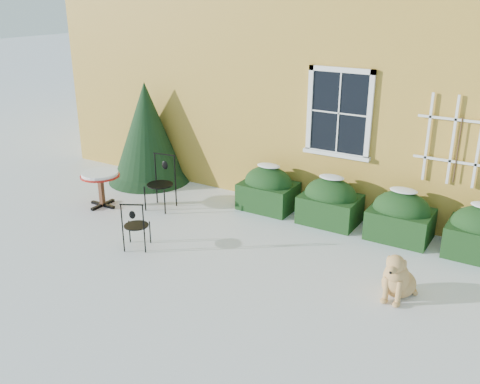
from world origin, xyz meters
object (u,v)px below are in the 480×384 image
Objects in this scene: patio_chair_far at (161,182)px; dog at (397,279)px; evergreen_shrub at (148,142)px; bistro_table at (100,178)px; patio_chair_near at (136,225)px.

dog is (4.93, -0.90, -0.23)m from patio_chair_far.
bistro_table is (0.22, -1.70, -0.30)m from evergreen_shrub.
bistro_table is 1.21m from patio_chair_far.
evergreen_shrub is 2.61× the size of patio_chair_near.
bistro_table is 0.72× the size of patio_chair_far.
bistro_table is at bearing 178.61° from dog.
patio_chair_near is at bearing -29.72° from bistro_table.
patio_chair_far is (1.07, 0.57, -0.06)m from bistro_table.
bistro_table is 6.01m from dog.
patio_chair_near is (1.86, -1.06, -0.17)m from bistro_table.
patio_chair_near is 1.81m from patio_chair_far.
patio_chair_far reaches higher than dog.
patio_chair_near is at bearing -53.01° from evergreen_shrub.
dog is at bearing -3.13° from bistro_table.
dog is (4.14, 0.73, -0.13)m from patio_chair_near.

